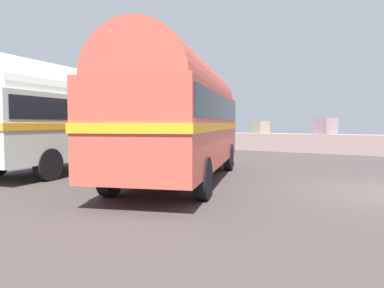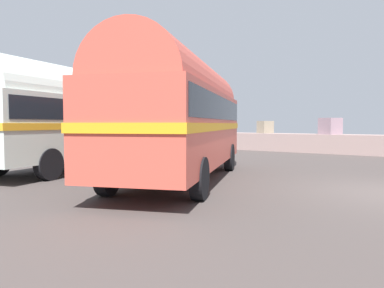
% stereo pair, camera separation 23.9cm
% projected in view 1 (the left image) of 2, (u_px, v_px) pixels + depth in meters
% --- Properties ---
extents(vintage_coach, '(5.50, 8.84, 3.70)m').
position_uv_depth(vintage_coach, '(182.00, 112.00, 10.64)').
color(vintage_coach, black).
rests_on(vintage_coach, ground).
extents(second_coach, '(4.23, 8.90, 3.70)m').
position_uv_depth(second_coach, '(76.00, 115.00, 13.41)').
color(second_coach, black).
rests_on(second_coach, ground).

